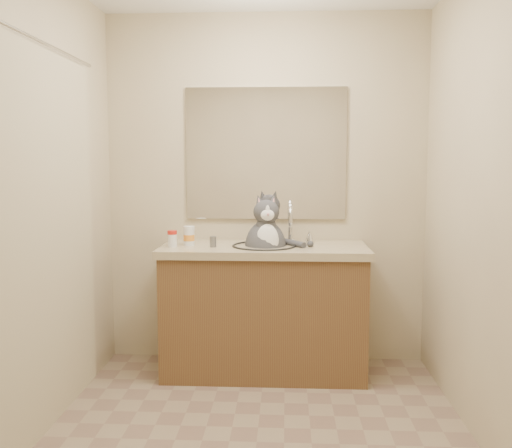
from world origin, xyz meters
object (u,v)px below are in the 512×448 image
Objects in this scene: cat at (266,243)px; pill_bottle_redcap at (172,239)px; grey_canister at (213,242)px; pill_bottle_orange at (189,236)px.

cat is 5.16× the size of pill_bottle_redcap.
cat is at bearing 12.77° from grey_canister.
pill_bottle_redcap is 0.12m from pill_bottle_orange.
pill_bottle_orange reaches higher than grey_canister.
pill_bottle_orange reaches higher than pill_bottle_redcap.
pill_bottle_orange is at bearing 35.79° from pill_bottle_redcap.
pill_bottle_orange is 1.83× the size of grey_canister.
cat is 7.88× the size of grey_canister.
cat is 0.35m from grey_canister.
pill_bottle_orange is (0.10, 0.07, 0.01)m from pill_bottle_redcap.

